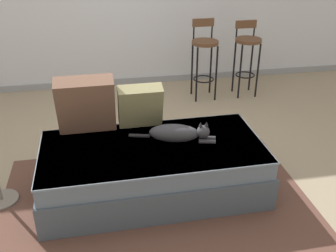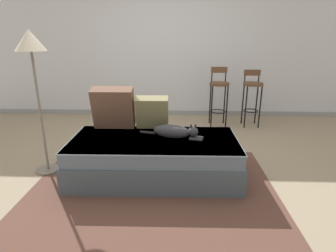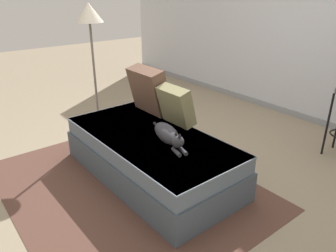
{
  "view_description": "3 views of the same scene",
  "coord_description": "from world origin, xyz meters",
  "px_view_note": "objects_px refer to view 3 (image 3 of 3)",
  "views": [
    {
      "loc": [
        -0.39,
        -3.19,
        2.1
      ],
      "look_at": [
        0.15,
        -0.3,
        0.57
      ],
      "focal_mm": 42.0,
      "sensor_mm": 36.0,
      "label": 1
    },
    {
      "loc": [
        0.26,
        -3.3,
        1.56
      ],
      "look_at": [
        0.15,
        -0.3,
        0.57
      ],
      "focal_mm": 30.0,
      "sensor_mm": 36.0,
      "label": 2
    },
    {
      "loc": [
        2.36,
        -2.04,
        1.8
      ],
      "look_at": [
        0.15,
        -0.3,
        0.57
      ],
      "focal_mm": 35.0,
      "sensor_mm": 36.0,
      "label": 3
    }
  ],
  "objects_px": {
    "cat": "(168,134)",
    "floor_lamp": "(90,25)",
    "throw_pillow_corner": "(149,90)",
    "throw_pillow_middle": "(176,106)",
    "couch": "(151,155)"
  },
  "relations": [
    {
      "from": "throw_pillow_middle",
      "to": "cat",
      "type": "xyz_separation_m",
      "value": [
        0.27,
        -0.32,
        -0.13
      ]
    },
    {
      "from": "cat",
      "to": "floor_lamp",
      "type": "height_order",
      "value": "floor_lamp"
    },
    {
      "from": "couch",
      "to": "throw_pillow_middle",
      "type": "bearing_deg",
      "value": 98.02
    },
    {
      "from": "cat",
      "to": "floor_lamp",
      "type": "xyz_separation_m",
      "value": [
        -1.51,
        0.04,
        0.83
      ]
    },
    {
      "from": "throw_pillow_corner",
      "to": "couch",
      "type": "bearing_deg",
      "value": -34.55
    },
    {
      "from": "throw_pillow_middle",
      "to": "floor_lamp",
      "type": "height_order",
      "value": "floor_lamp"
    },
    {
      "from": "couch",
      "to": "throw_pillow_corner",
      "type": "distance_m",
      "value": 0.79
    },
    {
      "from": "floor_lamp",
      "to": "cat",
      "type": "bearing_deg",
      "value": -1.59
    },
    {
      "from": "couch",
      "to": "cat",
      "type": "bearing_deg",
      "value": 10.84
    },
    {
      "from": "throw_pillow_middle",
      "to": "floor_lamp",
      "type": "distance_m",
      "value": 1.45
    },
    {
      "from": "throw_pillow_corner",
      "to": "floor_lamp",
      "type": "bearing_deg",
      "value": -160.44
    },
    {
      "from": "couch",
      "to": "floor_lamp",
      "type": "height_order",
      "value": "floor_lamp"
    },
    {
      "from": "throw_pillow_corner",
      "to": "floor_lamp",
      "type": "distance_m",
      "value": 1.04
    },
    {
      "from": "cat",
      "to": "throw_pillow_corner",
      "type": "bearing_deg",
      "value": 157.01
    },
    {
      "from": "throw_pillow_corner",
      "to": "floor_lamp",
      "type": "relative_size",
      "value": 0.32
    }
  ]
}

